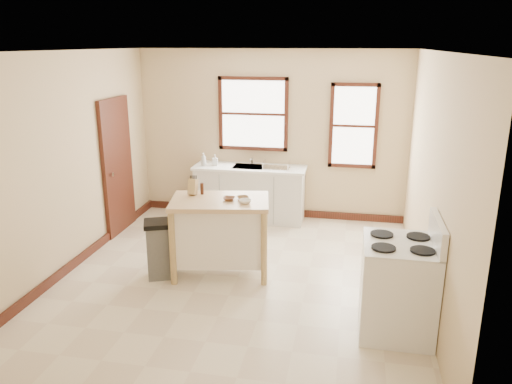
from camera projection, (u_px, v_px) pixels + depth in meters
floor at (238, 277)px, 6.40m from camera, size 5.00×5.00×0.00m
ceiling at (236, 51)px, 5.59m from camera, size 5.00×5.00×0.00m
wall_back at (271, 135)px, 8.34m from camera, size 4.50×0.04×2.80m
wall_left at (67, 163)px, 6.41m from camera, size 0.04×5.00×2.80m
wall_right at (433, 181)px, 5.58m from camera, size 0.04×5.00×2.80m
window_main at (253, 114)px, 8.28m from camera, size 1.17×0.06×1.22m
window_side at (354, 126)px, 8.02m from camera, size 0.77×0.06×1.37m
door_left at (118, 166)px, 7.72m from camera, size 0.06×0.90×2.10m
baseboard_back at (270, 211)px, 8.70m from camera, size 4.50×0.04×0.12m
baseboard_left at (79, 259)px, 6.79m from camera, size 0.04×5.00×0.12m
sink_counter at (250, 193)px, 8.39m from camera, size 1.86×0.62×0.92m
faucet at (252, 158)px, 8.39m from camera, size 0.03×0.03×0.22m
soap_bottle_a at (204, 159)px, 8.27m from camera, size 0.10×0.10×0.22m
soap_bottle_b at (215, 160)px, 8.30m from camera, size 0.10×0.10×0.18m
dish_rack at (276, 165)px, 8.11m from camera, size 0.45×0.36×0.11m
kitchen_island at (221, 236)px, 6.40m from camera, size 1.34×0.98×1.00m
knife_block at (193, 187)px, 6.42m from camera, size 0.11×0.11×0.20m
pepper_grinder at (202, 189)px, 6.46m from camera, size 0.05×0.05×0.15m
bowl_a at (229, 199)px, 6.23m from camera, size 0.15×0.15×0.04m
bowl_b at (243, 198)px, 6.26m from camera, size 0.20×0.20×0.04m
bowl_c at (245, 201)px, 6.11m from camera, size 0.20×0.20×0.05m
trash_bin at (161, 249)px, 6.32m from camera, size 0.48×0.45×0.75m
gas_stove at (398, 275)px, 5.06m from camera, size 0.79×0.80×1.25m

